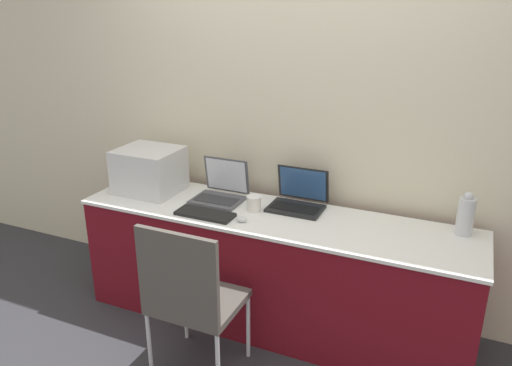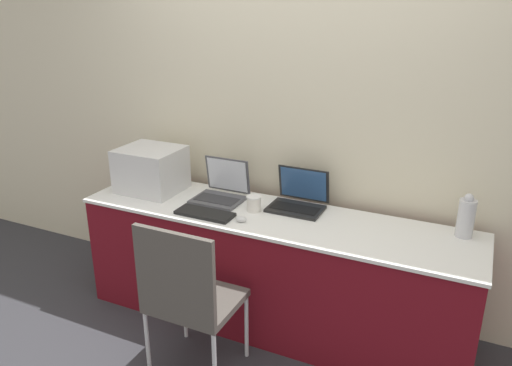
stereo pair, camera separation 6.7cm
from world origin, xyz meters
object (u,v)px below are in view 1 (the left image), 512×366
laptop_left (221,191)px  coffee_cup (254,204)px  chair (190,293)px  laptop_right (298,199)px  printer (149,169)px  external_keyboard (205,214)px  metal_pitcher (466,215)px  mouse (242,219)px

laptop_left → coffee_cup: (0.28, -0.09, -0.01)m
chair → laptop_right: bearing=69.7°
printer → external_keyboard: size_ratio=1.12×
external_keyboard → coffee_cup: bearing=37.4°
external_keyboard → metal_pitcher: metal_pitcher is taller
external_keyboard → laptop_right: bearing=36.8°
laptop_right → metal_pitcher: bearing=0.7°
external_keyboard → coffee_cup: size_ratio=3.69×
external_keyboard → chair: (0.17, -0.47, -0.24)m
laptop_left → laptop_right: (0.51, 0.08, -0.00)m
laptop_left → mouse: laptop_left is taller
metal_pitcher → mouse: bearing=-163.4°
external_keyboard → mouse: size_ratio=5.44×
external_keyboard → mouse: mouse is taller
laptop_left → external_keyboard: size_ratio=0.87×
coffee_cup → mouse: (0.00, -0.18, -0.03)m
external_keyboard → mouse: (0.24, 0.01, 0.01)m
coffee_cup → metal_pitcher: (1.20, 0.18, 0.07)m
laptop_left → metal_pitcher: (1.48, 0.09, 0.06)m
printer → mouse: printer is taller
mouse → metal_pitcher: metal_pitcher is taller
laptop_right → mouse: laptop_right is taller
external_keyboard → mouse: bearing=1.7°
printer → laptop_left: printer is taller
metal_pitcher → printer: bearing=-175.6°
laptop_left → coffee_cup: laptop_left is taller
laptop_left → laptop_right: 0.52m
laptop_right → external_keyboard: (-0.47, -0.35, -0.04)m
printer → laptop_right: (1.02, 0.14, -0.11)m
external_keyboard → chair: chair is taller
chair → coffee_cup: bearing=83.4°
metal_pitcher → coffee_cup: bearing=-171.4°
laptop_left → laptop_right: size_ratio=0.94×
printer → laptop_left: size_ratio=1.28×
laptop_left → external_keyboard: 0.28m
laptop_left → mouse: bearing=-43.8°
laptop_left → mouse: (0.28, -0.27, -0.04)m
printer → external_keyboard: 0.60m
laptop_left → mouse: size_ratio=4.75×
printer → chair: bearing=-43.9°
printer → laptop_right: 1.03m
coffee_cup → mouse: size_ratio=1.47×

